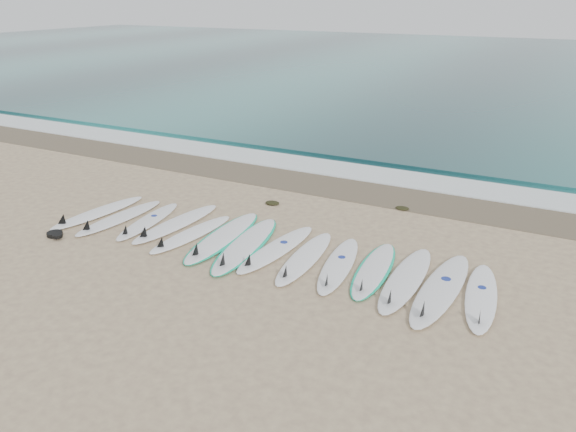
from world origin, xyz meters
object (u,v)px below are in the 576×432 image
at_px(surfboard_0, 96,213).
at_px(leash_coil, 55,234).
at_px(surfboard_7, 275,249).
at_px(surfboard_13, 481,298).

height_order(surfboard_0, leash_coil, surfboard_0).
relative_size(surfboard_7, leash_coil, 5.65).
xyz_separation_m(surfboard_13, leash_coil, (-8.26, -1.38, -0.00)).
bearing_deg(surfboard_13, leash_coil, -177.90).
bearing_deg(surfboard_0, leash_coil, -77.09).
relative_size(surfboard_13, leash_coil, 5.38).
xyz_separation_m(surfboard_0, surfboard_7, (4.52, 0.16, 0.00)).
height_order(surfboard_7, surfboard_13, surfboard_7).
xyz_separation_m(surfboard_7, leash_coil, (-4.38, -1.44, -0.01)).
relative_size(surfboard_7, surfboard_13, 1.05).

